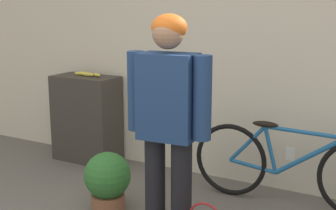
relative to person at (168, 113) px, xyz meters
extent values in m
cube|color=beige|center=(-0.05, 1.39, 0.35)|extent=(8.00, 0.06, 2.60)
cube|color=white|center=(0.50, 1.36, -0.60)|extent=(0.08, 0.01, 0.12)
cube|color=#38332D|center=(-1.65, 1.16, -0.49)|extent=(0.70, 0.37, 0.92)
cylinder|color=black|center=(-0.10, 0.00, -0.57)|extent=(0.14, 0.14, 0.78)
cylinder|color=black|center=(0.10, 0.00, -0.57)|extent=(0.14, 0.14, 0.78)
cube|color=navy|center=(0.00, 0.00, 0.11)|extent=(0.40, 0.27, 0.58)
cylinder|color=navy|center=(-0.25, 0.00, 0.13)|extent=(0.12, 0.12, 0.55)
cylinder|color=navy|center=(0.25, 0.00, 0.13)|extent=(0.12, 0.12, 0.55)
sphere|color=#A37556|center=(0.00, 0.00, 0.53)|extent=(0.21, 0.21, 0.21)
ellipsoid|color=orange|center=(0.00, 0.01, 0.57)|extent=(0.24, 0.22, 0.18)
torus|color=black|center=(0.06, 1.02, -0.63)|extent=(0.65, 0.06, 0.65)
cylinder|color=#1E609E|center=(0.26, 1.02, -0.65)|extent=(0.41, 0.05, 0.08)
cylinder|color=#1E609E|center=(0.21, 1.02, -0.46)|extent=(0.32, 0.04, 0.36)
cylinder|color=#1E609E|center=(0.41, 1.03, -0.48)|extent=(0.14, 0.04, 0.40)
cylinder|color=#1E609E|center=(0.73, 1.04, -0.49)|extent=(0.56, 0.06, 0.41)
cylinder|color=#1E609E|center=(0.68, 1.03, -0.30)|extent=(0.64, 0.05, 0.05)
ellipsoid|color=black|center=(0.36, 1.03, -0.27)|extent=(0.22, 0.09, 0.05)
ellipsoid|color=#EAD64C|center=(-1.62, 1.16, -0.01)|extent=(0.16, 0.04, 0.04)
ellipsoid|color=#EAD64C|center=(-1.72, 1.18, -0.01)|extent=(0.15, 0.10, 0.04)
ellipsoid|color=#EAD64C|center=(-1.51, 1.18, -0.01)|extent=(0.15, 0.10, 0.04)
sphere|color=brown|center=(-1.78, 1.19, -0.01)|extent=(0.02, 0.02, 0.02)
cylinder|color=brown|center=(-0.69, 0.22, -0.88)|extent=(0.27, 0.27, 0.14)
sphere|color=#2D6B2D|center=(-0.69, 0.22, -0.65)|extent=(0.38, 0.38, 0.38)
camera|label=1|loc=(1.50, -2.67, 0.73)|focal=50.00mm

